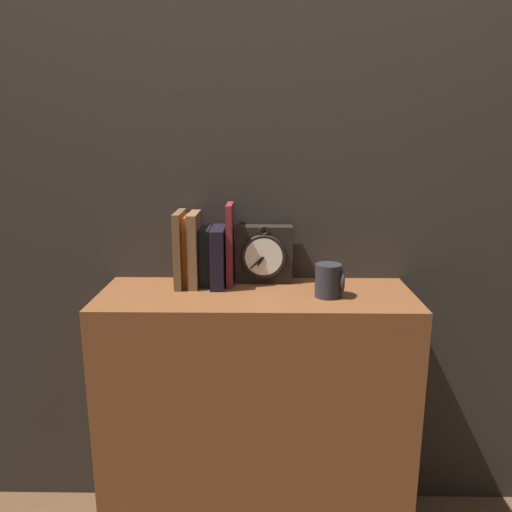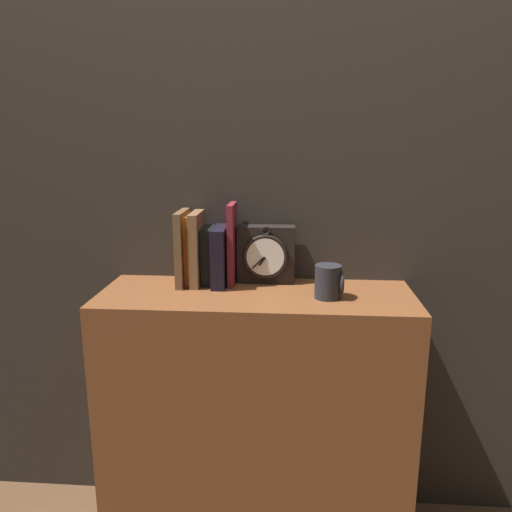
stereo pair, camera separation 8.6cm
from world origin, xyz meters
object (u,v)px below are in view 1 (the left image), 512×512
Objects in this scene: book_slot1_orange at (188,250)px; book_slot2_brown at (195,249)px; book_slot0_brown at (180,249)px; book_slot4_black at (218,257)px; mug at (329,280)px; clock at (264,254)px; book_slot5_maroon at (230,244)px; book_slot3_black at (206,256)px.

book_slot2_brown reaches higher than book_slot1_orange.
book_slot0_brown reaches higher than book_slot4_black.
book_slot0_brown is 0.47m from mug.
clock is 0.15m from book_slot4_black.
mug is at bearing -14.02° from book_slot0_brown.
book_slot1_orange is 1.19× the size of book_slot4_black.
book_slot0_brown is 0.04m from book_slot2_brown.
book_slot4_black is 0.72× the size of book_slot5_maroon.
book_slot2_brown is 0.11m from book_slot5_maroon.
book_slot2_brown reaches higher than book_slot4_black.
book_slot4_black is 0.36m from mug.
book_slot0_brown reaches higher than book_slot1_orange.
clock is 0.27m from book_slot0_brown.
book_slot1_orange is 0.86× the size of book_slot5_maroon.
book_slot0_brown is 0.08m from book_slot3_black.
book_slot3_black is 0.05m from book_slot4_black.
book_slot0_brown is 1.02× the size of book_slot2_brown.
book_slot1_orange is 0.46m from mug.
book_slot3_black is at bearing 160.87° from mug.
book_slot1_orange is 0.96× the size of book_slot2_brown.
clock is 0.25m from mug.
mug is at bearing -19.13° from book_slot3_black.
book_slot2_brown is 0.08m from book_slot4_black.
book_slot3_black reaches higher than mug.
book_slot5_maroon is (0.08, -0.00, 0.04)m from book_slot3_black.
book_slot5_maroon is at bearing 156.70° from mug.
book_slot3_black is at bearing -0.31° from book_slot1_orange.
book_slot5_maroon is at bearing 6.17° from book_slot2_brown.
book_slot4_black is 1.87× the size of mug.
book_slot4_black is (0.08, -0.00, -0.02)m from book_slot2_brown.
clock is 0.86× the size of book_slot1_orange.
book_slot4_black is at bearing -3.46° from book_slot2_brown.
book_slot4_black is at bearing -10.70° from book_slot1_orange.
clock is 0.83× the size of book_slot2_brown.
book_slot3_black is (0.06, -0.00, -0.02)m from book_slot1_orange.
book_slot5_maroon reaches higher than clock.
book_slot0_brown is (-0.26, -0.04, 0.03)m from clock.
book_slot4_black is at bearing -23.83° from book_slot3_black.
mug is (0.43, -0.13, -0.06)m from book_slot1_orange.
clock is at bearing 141.81° from mug.
book_slot3_black is (0.08, 0.02, -0.03)m from book_slot0_brown.
book_slot0_brown is 0.03m from book_slot1_orange.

